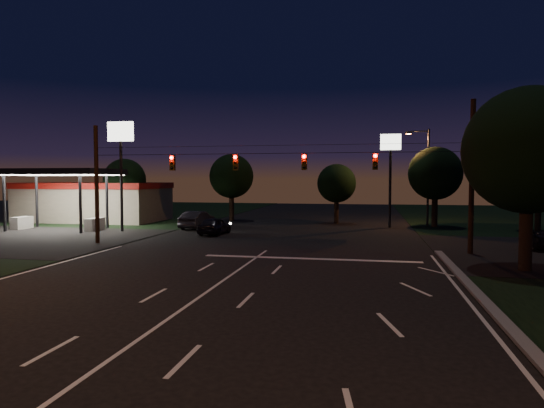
% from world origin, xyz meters
% --- Properties ---
extents(ground, '(140.00, 140.00, 0.00)m').
position_xyz_m(ground, '(0.00, 0.00, 0.00)').
color(ground, black).
rests_on(ground, ground).
extents(cross_street_left, '(20.00, 16.00, 0.02)m').
position_xyz_m(cross_street_left, '(-20.00, 16.00, 0.00)').
color(cross_street_left, black).
rests_on(cross_street_left, ground).
extents(center_line, '(0.14, 40.00, 0.01)m').
position_xyz_m(center_line, '(0.00, -6.00, 0.01)').
color(center_line, silver).
rests_on(center_line, ground).
extents(stop_bar, '(12.00, 0.50, 0.01)m').
position_xyz_m(stop_bar, '(3.00, 11.50, 0.01)').
color(stop_bar, silver).
rests_on(stop_bar, ground).
extents(utility_pole_right, '(0.30, 0.30, 9.00)m').
position_xyz_m(utility_pole_right, '(12.00, 15.00, 0.00)').
color(utility_pole_right, black).
rests_on(utility_pole_right, ground).
extents(utility_pole_left, '(0.28, 0.28, 8.00)m').
position_xyz_m(utility_pole_left, '(-12.00, 15.00, 0.00)').
color(utility_pole_left, black).
rests_on(utility_pole_left, ground).
extents(signal_span, '(24.00, 0.40, 1.56)m').
position_xyz_m(signal_span, '(-0.00, 14.96, 5.50)').
color(signal_span, black).
rests_on(signal_span, ground).
extents(gas_station, '(14.20, 16.10, 5.25)m').
position_xyz_m(gas_station, '(-21.86, 30.39, 2.38)').
color(gas_station, gray).
rests_on(gas_station, ground).
extents(pole_sign_left_near, '(2.20, 0.30, 9.10)m').
position_xyz_m(pole_sign_left_near, '(-14.00, 22.00, 6.98)').
color(pole_sign_left_near, black).
rests_on(pole_sign_left_near, ground).
extents(pole_sign_right, '(1.80, 0.30, 8.40)m').
position_xyz_m(pole_sign_right, '(8.00, 30.00, 6.24)').
color(pole_sign_right, black).
rests_on(pole_sign_right, ground).
extents(street_light_right_far, '(2.20, 0.35, 9.00)m').
position_xyz_m(street_light_right_far, '(11.24, 32.00, 5.24)').
color(street_light_right_far, black).
rests_on(street_light_right_far, ground).
extents(tree_right_near, '(6.00, 6.00, 8.76)m').
position_xyz_m(tree_right_near, '(13.53, 10.17, 5.68)').
color(tree_right_near, black).
rests_on(tree_right_near, ground).
extents(tree_far_a, '(4.20, 4.20, 6.42)m').
position_xyz_m(tree_far_a, '(-17.98, 30.12, 4.26)').
color(tree_far_a, black).
rests_on(tree_far_a, ground).
extents(tree_far_b, '(4.60, 4.60, 6.98)m').
position_xyz_m(tree_far_b, '(-7.98, 34.13, 4.61)').
color(tree_far_b, black).
rests_on(tree_far_b, ground).
extents(tree_far_c, '(3.80, 3.80, 5.86)m').
position_xyz_m(tree_far_c, '(3.02, 33.10, 3.90)').
color(tree_far_c, black).
rests_on(tree_far_c, ground).
extents(tree_far_d, '(4.80, 4.80, 7.30)m').
position_xyz_m(tree_far_d, '(12.02, 31.13, 4.83)').
color(tree_far_d, black).
rests_on(tree_far_d, ground).
extents(tree_far_e, '(4.00, 4.00, 6.18)m').
position_xyz_m(tree_far_e, '(20.02, 29.11, 4.11)').
color(tree_far_e, black).
rests_on(tree_far_e, ground).
extents(car_oncoming_a, '(1.85, 4.12, 1.38)m').
position_xyz_m(car_oncoming_a, '(-5.82, 21.63, 0.69)').
color(car_oncoming_a, black).
rests_on(car_oncoming_a, ground).
extents(car_oncoming_b, '(1.87, 4.77, 1.55)m').
position_xyz_m(car_oncoming_b, '(-8.74, 25.64, 0.77)').
color(car_oncoming_b, black).
rests_on(car_oncoming_b, ground).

